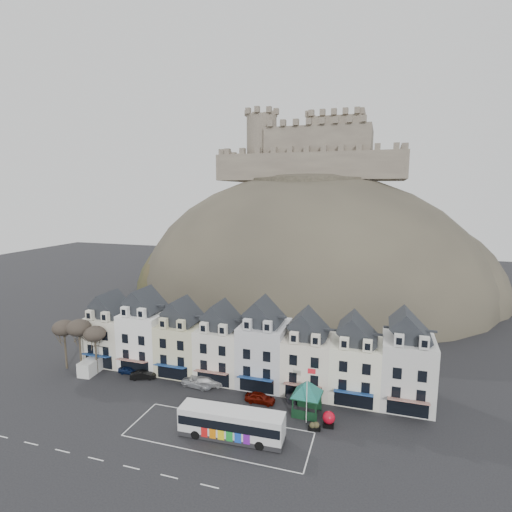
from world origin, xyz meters
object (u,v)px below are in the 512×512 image
(car_black, at_px, (143,375))
(car_charcoal, at_px, (301,398))
(bus_shelter, at_px, (307,388))
(white_van, at_px, (93,365))
(car_white, at_px, (208,381))
(red_buoy, at_px, (329,419))
(car_maroon, at_px, (260,398))
(car_navy, at_px, (130,370))
(bus, at_px, (231,422))
(car_silver, at_px, (198,382))
(flagpole, at_px, (307,391))

(car_black, distance_m, car_charcoal, 24.81)
(bus_shelter, bearing_deg, car_black, 178.07)
(white_van, relative_size, car_white, 1.01)
(red_buoy, distance_m, car_maroon, 10.14)
(white_van, bearing_deg, car_maroon, -6.26)
(car_black, distance_m, car_maroon, 19.48)
(car_navy, relative_size, car_black, 0.93)
(bus, bearing_deg, car_maroon, 81.71)
(car_silver, relative_size, car_charcoal, 1.20)
(bus_shelter, bearing_deg, red_buoy, -28.93)
(bus_shelter, height_order, white_van, bus_shelter)
(bus, distance_m, bus_shelter, 10.97)
(red_buoy, relative_size, car_maroon, 0.46)
(flagpole, xyz_separation_m, car_navy, (-29.59, 5.16, -3.68))
(car_maroon, bearing_deg, flagpole, -112.04)
(car_charcoal, bearing_deg, car_white, 63.66)
(bus_shelter, bearing_deg, car_charcoal, 117.97)
(car_silver, bearing_deg, car_charcoal, -83.31)
(flagpole, xyz_separation_m, car_white, (-15.98, 5.19, -3.56))
(red_buoy, distance_m, car_navy, 32.69)
(bus_shelter, distance_m, car_maroon, 7.32)
(flagpole, xyz_separation_m, car_silver, (-17.27, 4.56, -3.62))
(bus_shelter, height_order, red_buoy, bus_shelter)
(red_buoy, bearing_deg, bus_shelter, 148.22)
(bus_shelter, distance_m, red_buoy, 4.50)
(bus, bearing_deg, flagpole, 33.60)
(car_black, xyz_separation_m, car_silver, (9.20, 0.36, 0.04))
(red_buoy, relative_size, car_silver, 0.40)
(white_van, xyz_separation_m, car_white, (19.66, 1.33, -0.41))
(white_van, relative_size, car_silver, 1.07)
(white_van, relative_size, car_maroon, 1.22)
(white_van, xyz_separation_m, car_navy, (6.05, 1.30, -0.52))
(car_white, bearing_deg, car_navy, 70.65)
(bus_shelter, height_order, car_maroon, bus_shelter)
(red_buoy, xyz_separation_m, car_white, (-18.69, 5.09, -0.25))
(bus_shelter, xyz_separation_m, car_charcoal, (-1.29, 2.74, -2.97))
(car_navy, bearing_deg, white_van, 97.52)
(car_black, distance_m, car_white, 10.54)
(car_black, relative_size, car_silver, 0.81)
(bus_shelter, bearing_deg, flagpole, -76.27)
(red_buoy, bearing_deg, car_silver, 167.41)
(red_buoy, bearing_deg, car_charcoal, 133.25)
(flagpole, distance_m, car_silver, 18.23)
(flagpole, xyz_separation_m, car_charcoal, (-1.67, 4.76, -3.64))
(flagpole, height_order, car_white, flagpole)
(car_maroon, bearing_deg, bus_shelter, -97.18)
(bus_shelter, distance_m, car_charcoal, 4.24)
(car_white, relative_size, car_maroon, 1.21)
(bus_shelter, relative_size, car_black, 1.89)
(red_buoy, bearing_deg, car_black, 172.01)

